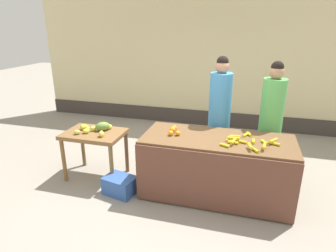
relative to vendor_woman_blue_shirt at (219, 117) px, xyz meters
name	(u,v)px	position (x,y,z in m)	size (l,w,h in m)	color
ground_plane	(182,188)	(-0.43, -0.68, -0.96)	(24.00, 24.00, 0.00)	gray
market_wall_back	(213,61)	(-0.43, 2.38, 0.58)	(8.65, 0.23, 3.14)	beige
fruit_stall_counter	(216,167)	(0.06, -0.70, -0.52)	(2.06, 0.89, 0.87)	brown
side_table_wooden	(95,139)	(-1.84, -0.68, -0.31)	(0.91, 0.64, 0.76)	brown
banana_bunch_pile	(247,141)	(0.45, -0.76, -0.06)	(0.75, 0.68, 0.07)	yellow
orange_pile	(174,131)	(-0.56, -0.67, -0.05)	(0.17, 0.28, 0.09)	orange
mango_papaya_pile	(96,128)	(-1.81, -0.63, -0.14)	(0.54, 0.46, 0.14)	yellow
vendor_woman_blue_shirt	(219,117)	(0.00, 0.00, 0.00)	(0.34, 0.34, 1.90)	#33333D
vendor_woman_green_shirt	(270,123)	(0.77, 0.01, -0.03)	(0.34, 0.34, 1.85)	#33333D
produce_crate	(120,185)	(-1.27, -1.05, -0.83)	(0.44, 0.32, 0.26)	#3359A5
produce_sack	(156,144)	(-1.13, 0.20, -0.68)	(0.36, 0.30, 0.57)	tan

